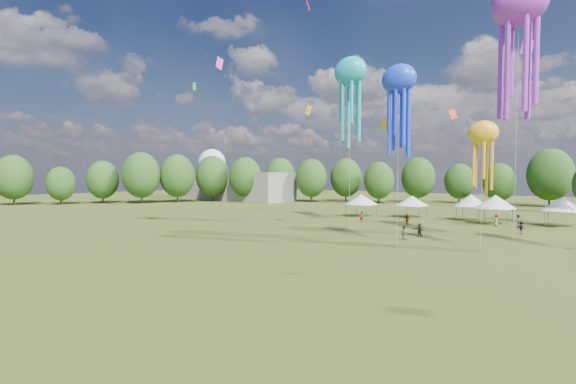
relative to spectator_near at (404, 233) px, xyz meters
The scene contains 8 objects.
ground 33.92m from the spectator_near, 86.05° to the right, with size 300.00×300.00×0.00m, color #384416.
spectator_near is the anchor object (origin of this frame).
spectators_far 12.11m from the spectator_near, 66.89° to the left, with size 29.98×22.08×1.77m.
festival_tents 23.21m from the spectator_near, 92.12° to the left, with size 34.54×11.33×4.37m.
show_kites 22.11m from the spectator_near, 36.14° to the left, with size 41.50×24.37×29.44m.
treeline 29.30m from the spectator_near, 93.05° to the left, with size 201.57×95.24×13.43m.
hangar 79.50m from the spectator_near, 151.28° to the left, with size 40.00×12.00×8.00m, color gray.
radome 96.82m from the spectator_near, 152.72° to the left, with size 9.00×9.00×16.00m.
Camera 1 is at (15.53, -8.87, 7.33)m, focal length 24.68 mm.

